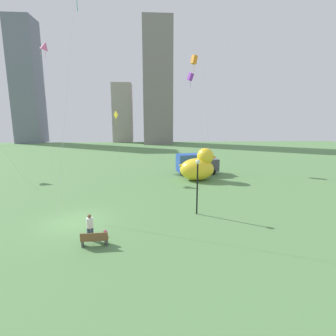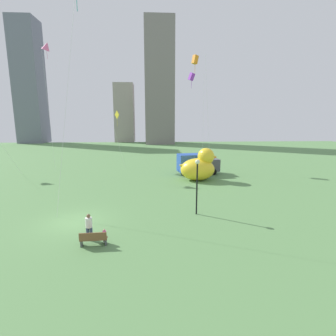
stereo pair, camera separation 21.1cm
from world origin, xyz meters
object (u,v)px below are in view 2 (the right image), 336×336
person_adult (89,226)px  kite_pink (46,47)px  kite_yellow (117,117)px  kite_purple (192,77)px  kite_orange (195,61)px  person_child (104,235)px  park_bench (93,239)px  giant_inflatable_duck (199,167)px  box_truck (197,164)px  lamppost (197,177)px

person_adult → kite_pink: (-11.02, 24.41, 16.82)m
kite_yellow → kite_purple: bearing=4.1°
person_adult → kite_purple: kite_purple is taller
kite_orange → person_child: bearing=-112.3°
park_bench → kite_yellow: size_ratio=0.18×
giant_inflatable_duck → person_adult: bearing=-122.0°
person_adult → kite_pink: bearing=114.3°
person_child → giant_inflatable_duck: (8.70, 16.07, 1.23)m
box_truck → kite_pink: bearing=166.0°
box_truck → kite_yellow: kite_yellow is taller
kite_purple → kite_yellow: kite_purple is taller
kite_pink → kite_orange: 21.30m
park_bench → kite_purple: bearing=69.8°
kite_orange → kite_yellow: bearing=163.5°
park_bench → giant_inflatable_duck: size_ratio=0.33×
park_bench → kite_pink: size_ratio=0.09×
person_adult → kite_purple: size_ratio=0.12×
park_bench → kite_yellow: kite_yellow is taller
kite_purple → kite_yellow: bearing=-175.9°
kite_pink → kite_purple: 21.44m
person_child → kite_yellow: size_ratio=0.10×
giant_inflatable_duck → kite_pink: 27.66m
kite_pink → kite_orange: size_ratio=1.15×
person_adult → lamppost: (7.48, 4.00, 2.12)m
person_child → box_truck: 21.66m
person_child → kite_pink: bearing=115.8°
person_child → giant_inflatable_duck: giant_inflatable_duck is taller
person_adult → giant_inflatable_duck: giant_inflatable_duck is taller
giant_inflatable_duck → kite_pink: kite_pink is taller
park_bench → box_truck: (9.67, 20.02, 0.96)m
box_truck → kite_yellow: size_ratio=0.67×
kite_pink → person_adult: bearing=-65.7°
kite_purple → kite_orange: bearing=-92.3°
park_bench → kite_orange: kite_orange is taller
giant_inflatable_duck → lamppost: lamppost is taller
park_bench → kite_pink: kite_pink is taller
person_child → giant_inflatable_duck: bearing=61.6°
person_adult → lamppost: 8.74m
box_truck → kite_yellow: 14.23m
lamppost → box_truck: (2.64, 15.15, -1.62)m
lamppost → kite_purple: kite_purple is taller
park_bench → person_child: (0.59, 0.38, 0.03)m
person_child → lamppost: lamppost is taller
park_bench → kite_pink: bearing=114.4°
park_bench → kite_yellow: (-1.85, 25.26, 7.47)m
person_adult → kite_purple: 30.07m
kite_purple → kite_yellow: 12.92m
person_adult → kite_orange: 27.38m
kite_pink → kite_purple: size_ratio=1.26×
giant_inflatable_duck → lamppost: bearing=-101.0°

